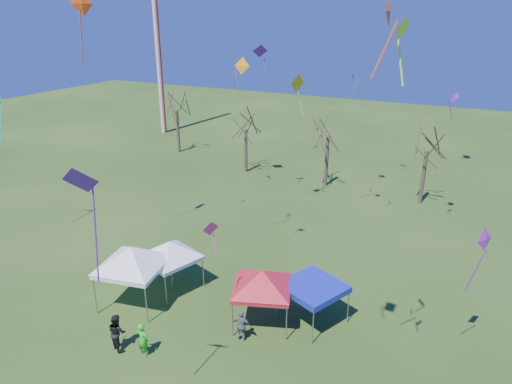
# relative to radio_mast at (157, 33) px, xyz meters

# --- Properties ---
(ground) EXTENTS (140.00, 140.00, 0.00)m
(ground) POSITION_rel_radio_mast_xyz_m (28.00, -34.00, -12.50)
(ground) COLOR #214014
(ground) RESTS_ON ground
(radio_mast) EXTENTS (0.70, 0.70, 25.00)m
(radio_mast) POSITION_rel_radio_mast_xyz_m (0.00, 0.00, 0.00)
(radio_mast) COLOR silver
(radio_mast) RESTS_ON ground
(tree_0) EXTENTS (3.83, 3.83, 8.44)m
(tree_0) POSITION_rel_radio_mast_xyz_m (7.15, -6.62, -6.01)
(tree_0) COLOR #3D2D21
(tree_0) RESTS_ON ground
(tree_1) EXTENTS (3.42, 3.42, 7.54)m
(tree_1) POSITION_rel_radio_mast_xyz_m (17.23, -9.35, -6.71)
(tree_1) COLOR #3D2D21
(tree_1) RESTS_ON ground
(tree_2) EXTENTS (3.71, 3.71, 8.18)m
(tree_2) POSITION_rel_radio_mast_xyz_m (25.63, -9.62, -6.21)
(tree_2) COLOR #3D2D21
(tree_2) RESTS_ON ground
(tree_3) EXTENTS (3.59, 3.59, 7.91)m
(tree_3) POSITION_rel_radio_mast_xyz_m (34.03, -9.96, -6.42)
(tree_3) COLOR #3D2D21
(tree_3) RESTS_ON ground
(tent_white_west) EXTENTS (4.39, 4.39, 3.95)m
(tent_white_west) POSITION_rel_radio_mast_xyz_m (22.19, -31.69, -9.31)
(tent_white_west) COLOR gray
(tent_white_west) RESTS_ON ground
(tent_white_mid) EXTENTS (3.65, 3.65, 3.40)m
(tent_white_mid) POSITION_rel_radio_mast_xyz_m (23.08, -29.58, -9.75)
(tent_white_mid) COLOR gray
(tent_white_mid) RESTS_ON ground
(tent_red) EXTENTS (3.72, 3.72, 3.49)m
(tent_red) POSITION_rel_radio_mast_xyz_m (29.10, -30.14, -9.68)
(tent_red) COLOR gray
(tent_red) RESTS_ON ground
(tent_blue) EXTENTS (3.61, 3.61, 2.15)m
(tent_blue) POSITION_rel_radio_mast_xyz_m (31.36, -28.93, -10.52)
(tent_blue) COLOR gray
(tent_blue) RESTS_ON ground
(person_green) EXTENTS (0.64, 0.44, 1.70)m
(person_green) POSITION_rel_radio_mast_xyz_m (25.26, -34.78, -11.65)
(person_green) COLOR #22CC20
(person_green) RESTS_ON ground
(person_dark) EXTENTS (1.10, 0.99, 1.86)m
(person_dark) POSITION_rel_radio_mast_xyz_m (23.93, -34.98, -11.57)
(person_dark) COLOR black
(person_dark) RESTS_ON ground
(person_grey) EXTENTS (1.03, 0.56, 1.66)m
(person_grey) POSITION_rel_radio_mast_xyz_m (28.85, -31.86, -11.67)
(person_grey) COLOR slate
(person_grey) RESTS_ON ground
(kite_22) EXTENTS (0.91, 0.97, 2.94)m
(kite_22) POSITION_rel_radio_mast_xyz_m (29.01, -15.47, -1.85)
(kite_22) COLOR #179B1B
(kite_22) RESTS_ON ground
(kite_1) EXTENTS (0.66, 0.83, 1.83)m
(kite_1) POSITION_rel_radio_mast_xyz_m (27.65, -32.40, -6.54)
(kite_1) COLOR #F03592
(kite_1) RESTS_ON ground
(kite_27) EXTENTS (0.58, 0.88, 2.16)m
(kite_27) POSITION_rel_radio_mast_xyz_m (34.89, -34.57, 2.31)
(kite_27) COLOR #F9560D
(kite_27) RESTS_ON ground
(kite_11) EXTENTS (0.95, 1.46, 3.20)m
(kite_11) POSITION_rel_radio_mast_xyz_m (25.07, -16.09, -2.48)
(kite_11) COLOR yellow
(kite_11) RESTS_ON ground
(kite_2) EXTENTS (1.48, 0.78, 3.67)m
(kite_2) POSITION_rel_radio_mast_xyz_m (18.67, -12.70, -1.87)
(kite_2) COLOR orange
(kite_2) RESTS_ON ground
(kite_19) EXTENTS (0.81, 0.87, 1.99)m
(kite_19) POSITION_rel_radio_mast_xyz_m (35.71, -14.77, -2.89)
(kite_19) COLOR purple
(kite_19) RESTS_ON ground
(kite_5) EXTENTS (1.36, 1.05, 3.87)m
(kite_5) POSITION_rel_radio_mast_xyz_m (27.33, -38.72, -2.29)
(kite_5) COLOR #5918A9
(kite_5) RESTS_ON ground
(kite_8) EXTENTS (0.83, 1.41, 3.97)m
(kite_8) POSITION_rel_radio_mast_xyz_m (16.96, -27.84, 2.74)
(kite_8) COLOR #F9470D
(kite_8) RESTS_ON ground
(kite_9) EXTENTS (0.44, 0.74, 1.78)m
(kite_9) POSITION_rel_radio_mast_xyz_m (35.35, -35.09, 1.89)
(kite_9) COLOR #E4FF1A
(kite_9) RESTS_ON ground
(kite_13) EXTENTS (1.37, 1.31, 2.92)m
(kite_13) POSITION_rel_radio_mast_xyz_m (22.01, -15.96, -0.32)
(kite_13) COLOR #6017A3
(kite_13) RESTS_ON ground
(kite_17) EXTENTS (0.76, 0.95, 3.00)m
(kite_17) POSITION_rel_radio_mast_xyz_m (38.46, -28.72, -6.34)
(kite_17) COLOR purple
(kite_17) RESTS_ON ground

